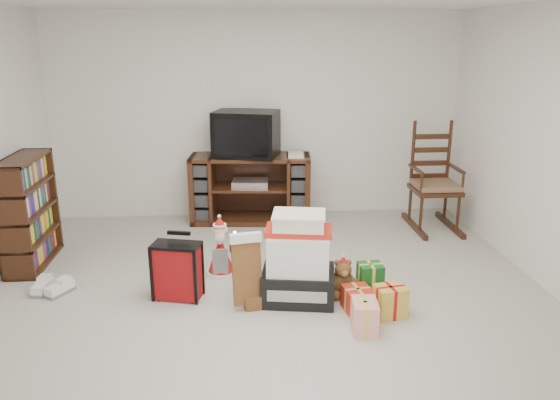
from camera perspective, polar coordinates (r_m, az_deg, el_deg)
The scene contains 13 objects.
room at distance 4.33m, azimuth -1.02°, elevation 4.01°, with size 5.01×5.01×2.51m.
tv_stand at distance 6.68m, azimuth -3.10°, elevation 1.21°, with size 1.48×0.64×0.82m.
bookshelf at distance 5.92m, azimuth -24.76°, elevation -1.29°, with size 0.30×0.89×1.09m.
rocking_chair at distance 6.72m, azimuth 15.69°, elevation 0.96°, with size 0.52×0.86×1.30m.
gift_pile at distance 4.70m, azimuth 1.94°, elevation -6.65°, with size 0.68×0.54×0.77m.
red_suitcase at distance 4.84m, azimuth -10.68°, elevation -7.29°, with size 0.43×0.29×0.59m.
stocking at distance 4.58m, azimuth -3.48°, elevation -7.41°, with size 0.31×0.13×0.66m, color #0C6D1C, non-canonical shape.
teddy_bear at distance 4.89m, azimuth 6.53°, elevation -8.27°, with size 0.22×0.20×0.33m.
santa_figurine at distance 5.47m, azimuth 0.97°, elevation -4.45°, with size 0.28×0.27×0.58m.
mrs_claus_figurine at distance 5.25m, azimuth -6.24°, elevation -5.45°, with size 0.29×0.27×0.59m.
sneaker_pair at distance 5.34m, azimuth -22.82°, elevation -8.48°, with size 0.36×0.29×0.10m.
gift_cluster at distance 4.65m, azimuth 9.29°, elevation -10.15°, with size 0.52×0.80×0.24m.
crt_television at distance 6.52m, azimuth -3.53°, elevation 6.93°, with size 0.84×0.70×0.54m.
Camera 1 is at (-0.27, -4.22, 2.21)m, focal length 35.00 mm.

